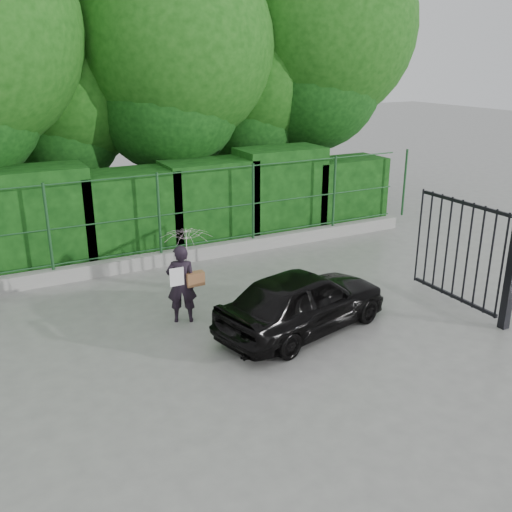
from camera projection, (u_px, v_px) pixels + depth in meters
name	position (u px, v px, depth m)	size (l,w,h in m)	color
ground	(232.00, 359.00, 8.81)	(80.00, 80.00, 0.00)	gray
kerb	(144.00, 262.00, 12.52)	(14.00, 0.25, 0.30)	#9E9E99
fence	(151.00, 214.00, 12.27)	(14.13, 0.06, 1.80)	#1B4722
hedge	(130.00, 213.00, 13.08)	(14.20, 1.20, 2.24)	black
trees	(138.00, 48.00, 14.25)	(17.10, 6.15, 8.08)	black
gate	(490.00, 255.00, 9.82)	(0.22, 2.33, 2.36)	black
woman	(186.00, 261.00, 9.78)	(0.89, 0.90, 1.66)	black
car	(303.00, 300.00, 9.56)	(1.29, 3.21, 1.09)	black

